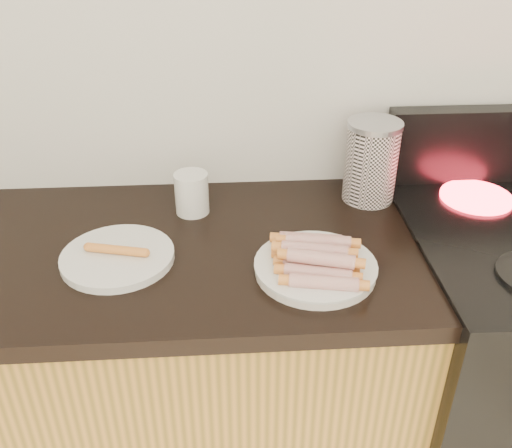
{
  "coord_description": "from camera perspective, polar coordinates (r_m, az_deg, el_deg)",
  "views": [
    {
      "loc": [
        -0.04,
        0.6,
        1.61
      ],
      "look_at": [
        0.03,
        1.62,
        0.99
      ],
      "focal_mm": 40.0,
      "sensor_mm": 36.0,
      "label": 1
    }
  ],
  "objects": [
    {
      "name": "wall_back",
      "position": [
        1.43,
        -2.33,
        18.62
      ],
      "size": [
        4.0,
        0.04,
        2.6
      ],
      "primitive_type": "cube",
      "color": "silver",
      "rests_on": "ground"
    },
    {
      "name": "burner_far_left",
      "position": [
        1.56,
        21.15,
        2.53
      ],
      "size": [
        0.18,
        0.18,
        0.01
      ],
      "primitive_type": "cylinder",
      "color": "#FF1E2D",
      "rests_on": "stove"
    },
    {
      "name": "main_plate",
      "position": [
        1.21,
        5.95,
        -4.49
      ],
      "size": [
        0.34,
        0.34,
        0.02
      ],
      "primitive_type": "cylinder",
      "rotation": [
        0.0,
        0.0,
        -0.42
      ],
      "color": "white",
      "rests_on": "counter_slab"
    },
    {
      "name": "side_plate",
      "position": [
        1.28,
        -13.67,
        -3.23
      ],
      "size": [
        0.31,
        0.31,
        0.02
      ],
      "primitive_type": "cylinder",
      "rotation": [
        0.0,
        0.0,
        -0.32
      ],
      "color": "white",
      "rests_on": "counter_slab"
    },
    {
      "name": "hotdog_pile",
      "position": [
        1.19,
        6.03,
        -3.26
      ],
      "size": [
        0.14,
        0.22,
        0.05
      ],
      "rotation": [
        0.0,
        0.0,
        -0.24
      ],
      "color": "#9B302B",
      "rests_on": "main_plate"
    },
    {
      "name": "plain_sausages",
      "position": [
        1.27,
        -13.78,
        -2.52
      ],
      "size": [
        0.13,
        0.05,
        0.02
      ],
      "rotation": [
        0.0,
        0.0,
        -0.24
      ],
      "color": "#DA7143",
      "rests_on": "side_plate"
    },
    {
      "name": "canister",
      "position": [
        1.47,
        11.44,
        6.17
      ],
      "size": [
        0.14,
        0.14,
        0.21
      ],
      "rotation": [
        0.0,
        0.0,
        0.13
      ],
      "color": "silver",
      "rests_on": "counter_slab"
    },
    {
      "name": "mug",
      "position": [
        1.41,
        -6.45,
        3.07
      ],
      "size": [
        0.09,
        0.09,
        0.1
      ],
      "primitive_type": "cylinder",
      "rotation": [
        0.0,
        0.0,
        -0.14
      ],
      "color": "white",
      "rests_on": "counter_slab"
    }
  ]
}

